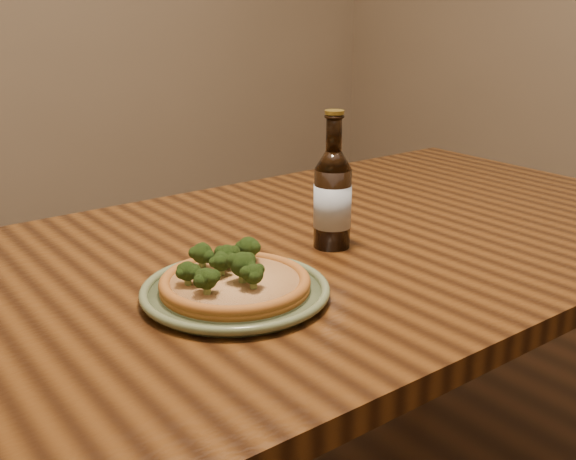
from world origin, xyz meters
TOP-DOWN VIEW (x-y plane):
  - table at (0.00, 0.10)m, footprint 1.60×0.90m
  - plate at (-0.29, -0.02)m, footprint 0.29×0.29m
  - pizza at (-0.29, -0.02)m, footprint 0.23×0.23m
  - beer_bottle at (-0.03, 0.06)m, footprint 0.07×0.07m

SIDE VIEW (x-z plane):
  - table at x=0.00m, z-range 0.28..1.03m
  - plate at x=-0.29m, z-range 0.75..0.77m
  - pizza at x=-0.29m, z-range 0.75..0.81m
  - beer_bottle at x=-0.03m, z-range 0.72..0.97m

